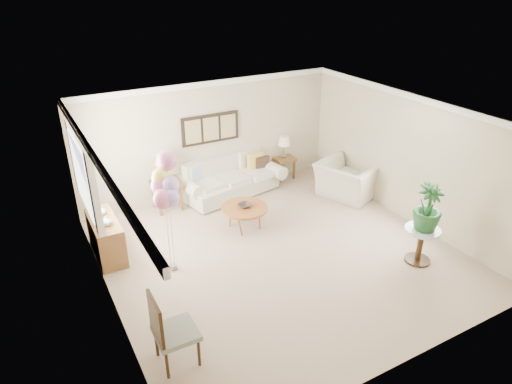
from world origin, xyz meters
TOP-DOWN VIEW (x-y plane):
  - ground_plane at (0.00, 0.00)m, footprint 6.00×6.00m
  - room_shell at (-0.11, 0.09)m, footprint 6.04×6.04m
  - wall_art_triptych at (0.00, 2.96)m, footprint 1.35×0.06m
  - sofa at (0.32, 2.69)m, footprint 2.56×1.28m
  - end_table_left at (-1.20, 2.68)m, footprint 0.60×0.54m
  - end_table_right at (1.87, 2.87)m, footprint 0.50×0.46m
  - lamp_left at (-1.20, 2.68)m, footprint 0.37×0.37m
  - lamp_right at (1.87, 2.87)m, footprint 0.30×0.30m
  - coffee_table at (-0.12, 1.15)m, footprint 0.93×0.93m
  - decor_bowl at (-0.11, 1.15)m, footprint 0.30×0.30m
  - armchair at (2.58, 1.29)m, footprint 1.44×1.53m
  - side_table at (2.05, -1.39)m, footprint 0.61×0.61m
  - potted_plant at (2.06, -1.40)m, footprint 0.49×0.49m
  - accent_chair at (-2.60, -1.50)m, footprint 0.54×0.54m
  - credenza at (-2.76, 1.50)m, footprint 0.46×1.20m
  - vase_white at (-2.74, 1.26)m, footprint 0.19×0.19m
  - vase_sage at (-2.74, 1.69)m, footprint 0.18×0.18m
  - balloon_cluster at (-1.88, 0.49)m, footprint 0.51×0.56m

SIDE VIEW (x-z plane):
  - ground_plane at x=0.00m, z-range 0.00..0.00m
  - sofa at x=0.32m, z-range -0.09..0.79m
  - credenza at x=-2.76m, z-range 0.00..0.74m
  - armchair at x=2.58m, z-range 0.00..0.81m
  - coffee_table at x=-0.12m, z-range 0.20..0.67m
  - end_table_right at x=1.87m, z-range 0.18..0.73m
  - side_table at x=2.05m, z-range 0.17..0.84m
  - decor_bowl at x=-0.11m, z-range 0.47..0.53m
  - end_table_left at x=-1.20m, z-range 0.22..0.87m
  - accent_chair at x=-2.60m, z-range 0.02..1.13m
  - vase_sage at x=-2.74m, z-range 0.74..0.91m
  - vase_white at x=-2.74m, z-range 0.74..0.92m
  - lamp_right at x=1.87m, z-range 0.69..1.22m
  - potted_plant at x=2.06m, z-range 0.67..1.53m
  - lamp_left at x=-1.20m, z-range 0.82..1.48m
  - wall_art_triptych at x=0.00m, z-range 1.23..1.88m
  - room_shell at x=-0.11m, z-range 0.33..2.93m
  - balloon_cluster at x=-1.88m, z-range 0.55..2.71m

